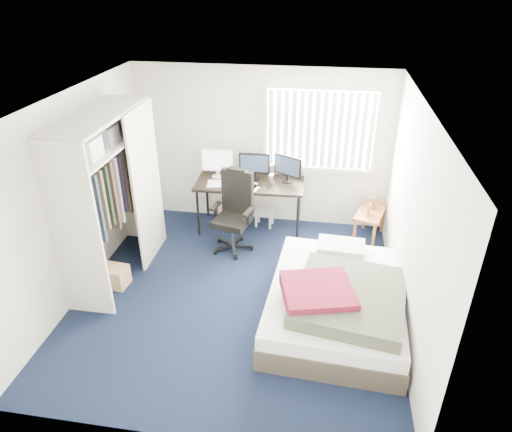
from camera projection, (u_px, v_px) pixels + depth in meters
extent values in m
plane|color=black|center=(237.00, 294.00, 5.92)|extent=(4.20, 4.20, 0.00)
plane|color=silver|center=(261.00, 148.00, 7.14)|extent=(4.00, 0.00, 4.00)
plane|color=silver|center=(180.00, 335.00, 3.50)|extent=(4.00, 0.00, 4.00)
plane|color=silver|center=(75.00, 197.00, 5.60)|extent=(0.00, 4.20, 4.20)
plane|color=silver|center=(412.00, 222.00, 5.05)|extent=(0.00, 4.20, 4.20)
plane|color=white|center=(232.00, 103.00, 4.72)|extent=(4.20, 4.20, 0.00)
cube|color=white|center=(320.00, 129.00, 6.83)|extent=(1.60, 0.02, 1.20)
cube|color=beige|center=(323.00, 87.00, 6.51)|extent=(1.72, 0.06, 0.06)
cube|color=beige|center=(318.00, 169.00, 7.11)|extent=(1.72, 0.06, 0.06)
cube|color=white|center=(320.00, 130.00, 6.78)|extent=(1.60, 0.04, 1.16)
cube|color=beige|center=(76.00, 234.00, 5.11)|extent=(0.60, 0.04, 2.20)
cube|color=beige|center=(137.00, 172.00, 6.67)|extent=(0.60, 0.04, 2.20)
cube|color=beige|center=(96.00, 115.00, 5.36)|extent=(0.60, 1.80, 0.04)
cube|color=beige|center=(102.00, 146.00, 5.55)|extent=(0.56, 1.74, 0.03)
cylinder|color=silver|center=(103.00, 155.00, 5.60)|extent=(0.03, 1.72, 0.03)
cube|color=#26262B|center=(105.00, 192.00, 5.73)|extent=(0.38, 1.10, 0.90)
cube|color=beige|center=(147.00, 186.00, 6.24)|extent=(0.03, 0.90, 2.20)
cube|color=white|center=(81.00, 148.00, 5.09)|extent=(0.38, 0.30, 0.24)
cube|color=gray|center=(102.00, 135.00, 5.53)|extent=(0.34, 0.28, 0.22)
cube|color=black|center=(250.00, 183.00, 7.06)|extent=(1.69, 0.83, 0.04)
cylinder|color=black|center=(198.00, 213.00, 7.05)|extent=(0.04, 0.04, 0.78)
cylinder|color=black|center=(207.00, 195.00, 7.62)|extent=(0.04, 0.04, 0.78)
cylinder|color=black|center=(298.00, 219.00, 6.88)|extent=(0.04, 0.04, 0.78)
cylinder|color=black|center=(299.00, 200.00, 7.45)|extent=(0.04, 0.04, 0.78)
cube|color=white|center=(217.00, 160.00, 7.08)|extent=(0.50, 0.05, 0.36)
cube|color=white|center=(217.00, 160.00, 7.08)|extent=(0.45, 0.02, 0.31)
cube|color=black|center=(255.00, 163.00, 7.03)|extent=(0.48, 0.05, 0.32)
cube|color=#1E2838|center=(255.00, 163.00, 7.03)|extent=(0.43, 0.02, 0.27)
cube|color=black|center=(288.00, 166.00, 6.94)|extent=(0.48, 0.05, 0.32)
cube|color=#1E2838|center=(288.00, 166.00, 6.94)|extent=(0.43, 0.02, 0.27)
cube|color=white|center=(238.00, 184.00, 6.96)|extent=(0.40, 0.15, 0.02)
cube|color=black|center=(260.00, 185.00, 6.93)|extent=(0.06, 0.10, 0.02)
cylinder|color=silver|center=(271.00, 180.00, 6.92)|extent=(0.08, 0.08, 0.16)
cube|color=white|center=(250.00, 182.00, 7.05)|extent=(0.31, 0.29, 0.00)
cube|color=black|center=(233.00, 246.00, 6.85)|extent=(0.68, 0.68, 0.11)
cylinder|color=silver|center=(232.00, 234.00, 6.75)|extent=(0.06, 0.06, 0.38)
cube|color=black|center=(232.00, 221.00, 6.65)|extent=(0.57, 0.57, 0.10)
cube|color=black|center=(238.00, 192.00, 6.65)|extent=(0.49, 0.20, 0.67)
cube|color=black|center=(237.00, 173.00, 6.51)|extent=(0.30, 0.17, 0.15)
cube|color=black|center=(216.00, 206.00, 6.64)|extent=(0.12, 0.28, 0.04)
cube|color=black|center=(248.00, 212.00, 6.47)|extent=(0.12, 0.28, 0.04)
cube|color=white|center=(264.00, 212.00, 7.40)|extent=(0.34, 0.28, 0.03)
cylinder|color=white|center=(256.00, 220.00, 7.41)|extent=(0.04, 0.04, 0.23)
cylinder|color=white|center=(259.00, 216.00, 7.56)|extent=(0.04, 0.04, 0.23)
cylinder|color=white|center=(270.00, 222.00, 7.36)|extent=(0.04, 0.04, 0.23)
cylinder|color=white|center=(272.00, 217.00, 7.50)|extent=(0.04, 0.04, 0.23)
cube|color=brown|center=(371.00, 212.00, 6.90)|extent=(0.56, 0.80, 0.04)
cube|color=brown|center=(354.00, 234.00, 6.82)|extent=(0.05, 0.05, 0.46)
cube|color=brown|center=(365.00, 215.00, 7.33)|extent=(0.05, 0.05, 0.46)
cube|color=brown|center=(373.00, 238.00, 6.71)|extent=(0.05, 0.05, 0.46)
cube|color=brown|center=(383.00, 219.00, 7.22)|extent=(0.05, 0.05, 0.46)
cube|color=brown|center=(369.00, 210.00, 6.72)|extent=(0.06, 0.14, 0.18)
cube|color=brown|center=(373.00, 202.00, 6.93)|extent=(0.06, 0.14, 0.18)
cube|color=#393229|center=(335.00, 308.00, 5.47)|extent=(1.67, 2.16, 0.27)
cube|color=white|center=(336.00, 294.00, 5.37)|extent=(1.63, 2.11, 0.19)
cube|color=beige|center=(341.00, 248.00, 5.94)|extent=(0.62, 0.43, 0.14)
cube|color=#313628|center=(350.00, 298.00, 5.05)|extent=(1.36, 1.45, 0.18)
cube|color=#5B0F1C|center=(318.00, 293.00, 4.99)|extent=(0.90, 0.87, 0.16)
cube|color=tan|center=(114.00, 276.00, 6.04)|extent=(0.39, 0.31, 0.27)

